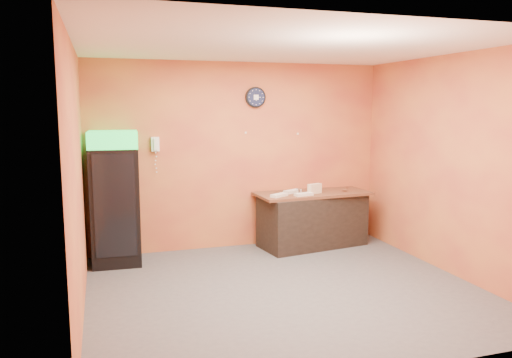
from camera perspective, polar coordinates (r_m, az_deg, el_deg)
name	(u,v)px	position (r m, az deg, el deg)	size (l,w,h in m)	color
floor	(285,289)	(6.04, 3.34, -12.49)	(4.50, 4.50, 0.00)	#47474C
back_wall	(239,156)	(7.59, -1.92, 2.67)	(4.50, 0.02, 2.80)	#D5843C
left_wall	(77,181)	(5.34, -19.75, -0.20)	(0.02, 4.00, 2.80)	#D5843C
right_wall	(451,165)	(6.83, 21.41, 1.47)	(0.02, 4.00, 2.80)	#D5843C
ceiling	(287,46)	(5.69, 3.58, 14.91)	(4.50, 4.00, 0.02)	white
beverage_cooler	(116,200)	(7.00, -15.76, -2.34)	(0.67, 0.68, 1.82)	black
prep_counter	(312,220)	(7.78, 6.47, -4.71)	(1.60, 0.71, 0.80)	black
wall_clock	(256,97)	(7.60, -0.05, 9.32)	(0.31, 0.06, 0.31)	black
wall_phone	(155,144)	(7.29, -11.44, 3.92)	(0.11, 0.10, 0.21)	white
butcher_paper	(313,194)	(7.69, 6.52, -1.66)	(1.74, 0.74, 0.04)	brown
sub_roll_stack	(315,189)	(7.58, 6.72, -1.10)	(0.24, 0.16, 0.15)	beige
wrapped_sandwich_left	(279,195)	(7.28, 2.67, -1.86)	(0.28, 0.11, 0.04)	silver
wrapped_sandwich_mid	(304,194)	(7.38, 5.48, -1.75)	(0.28, 0.11, 0.04)	silver
wrapped_sandwich_right	(292,191)	(7.61, 4.19, -1.42)	(0.30, 0.12, 0.04)	silver
kitchen_tool	(298,190)	(7.65, 4.83, -1.29)	(0.06, 0.06, 0.06)	silver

